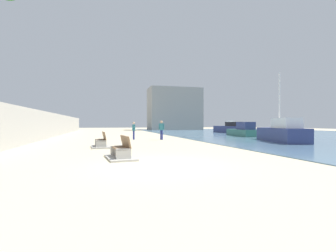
{
  "coord_description": "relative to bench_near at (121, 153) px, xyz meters",
  "views": [
    {
      "loc": [
        -1.9,
        -8.76,
        1.51
      ],
      "look_at": [
        3.46,
        11.33,
        1.29
      ],
      "focal_mm": 26.19,
      "sensor_mm": 36.0,
      "label": 1
    }
  ],
  "objects": [
    {
      "name": "bench_far",
      "position": [
        -0.87,
        5.32,
        0.0
      ],
      "size": [
        1.24,
        2.17,
        0.98
      ],
      "color": "#ADAAA3",
      "rests_on": "ground"
    },
    {
      "name": "person_standing",
      "position": [
        4.48,
        11.24,
        0.81
      ],
      "size": [
        0.48,
        0.31,
        1.77
      ],
      "color": "navy",
      "rests_on": "ground"
    },
    {
      "name": "seawall",
      "position": [
        -6.35,
        16.08,
        1.09
      ],
      "size": [
        0.8,
        64.0,
        2.65
      ],
      "primitive_type": "cube",
      "color": "#ADAAA3",
      "rests_on": "ground"
    },
    {
      "name": "boat_mid_bay",
      "position": [
        25.13,
        35.82,
        0.58
      ],
      "size": [
        4.56,
        6.38,
        2.07
      ],
      "color": "white",
      "rests_on": "water_bay"
    },
    {
      "name": "bench_near",
      "position": [
        0.0,
        0.0,
        0.0
      ],
      "size": [
        1.34,
        2.21,
        0.98
      ],
      "color": "#ADAAA3",
      "rests_on": "ground"
    },
    {
      "name": "ground_plane",
      "position": [
        1.15,
        16.08,
        -0.23
      ],
      "size": [
        120.0,
        120.0,
        0.0
      ],
      "primitive_type": "plane",
      "color": "beige"
    },
    {
      "name": "boat_far_left",
      "position": [
        15.13,
        14.69,
        0.4
      ],
      "size": [
        2.49,
        5.83,
        1.63
      ],
      "color": "#337060",
      "rests_on": "water_bay"
    },
    {
      "name": "person_walking",
      "position": [
        2.04,
        12.21,
        0.73
      ],
      "size": [
        0.26,
        0.51,
        1.65
      ],
      "color": "navy",
      "rests_on": "ground"
    },
    {
      "name": "boat_distant",
      "position": [
        13.35,
        6.19,
        0.54
      ],
      "size": [
        3.59,
        6.69,
        5.7
      ],
      "color": "navy",
      "rests_on": "water_bay"
    },
    {
      "name": "water_bay",
      "position": [
        25.15,
        16.08,
        -0.21
      ],
      "size": [
        36.0,
        68.0,
        0.04
      ],
      "primitive_type": "cube",
      "color": "slate",
      "rests_on": "ground"
    },
    {
      "name": "boat_outer",
      "position": [
        18.19,
        23.18,
        0.47
      ],
      "size": [
        1.99,
        7.54,
        1.69
      ],
      "color": "navy",
      "rests_on": "water_bay"
    },
    {
      "name": "harbor_building",
      "position": [
        15.44,
        44.08,
        4.6
      ],
      "size": [
        12.0,
        6.0,
        9.67
      ],
      "primitive_type": "cube",
      "color": "gray",
      "rests_on": "ground"
    }
  ]
}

